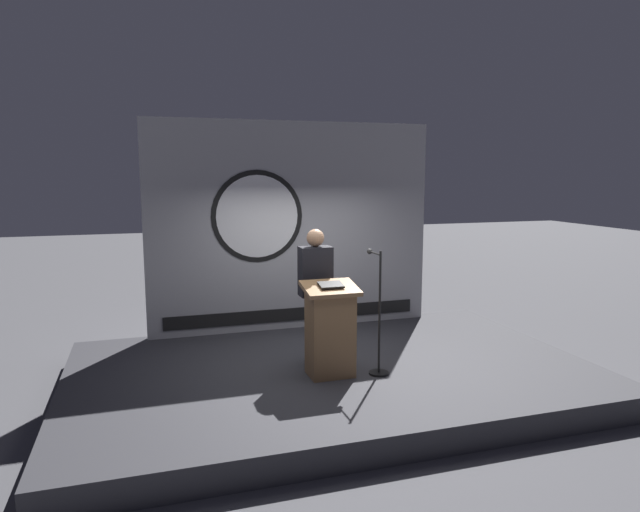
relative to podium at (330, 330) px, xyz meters
name	(u,v)px	position (x,y,z in m)	size (l,w,h in m)	color
ground_plane	(331,388)	(0.13, 0.32, -0.86)	(40.00, 40.00, 0.00)	#4C4C51
stage_platform	(331,376)	(0.13, 0.32, -0.71)	(6.40, 4.00, 0.30)	#333338
banner_display	(292,227)	(0.10, 2.17, 1.02)	(4.40, 0.12, 3.17)	#9E9EA3
podium	(330,330)	(0.00, 0.00, 0.00)	(0.64, 0.50, 1.13)	olive
speaker_person	(315,295)	(-0.03, 0.48, 0.32)	(0.40, 0.26, 1.71)	black
microphone_stand	(378,331)	(0.57, -0.11, -0.03)	(0.24, 0.49, 1.50)	black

